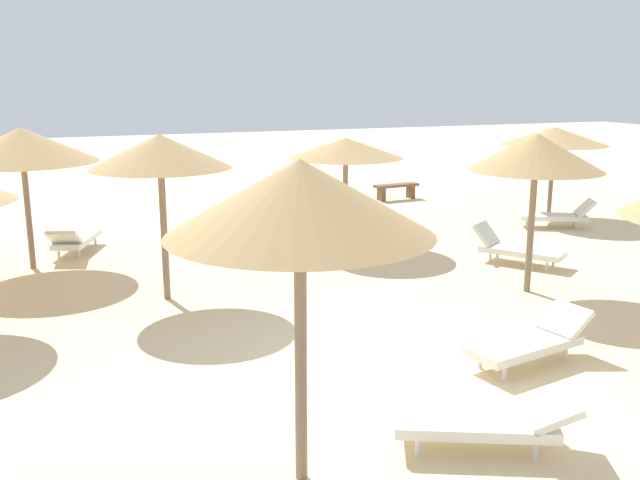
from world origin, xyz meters
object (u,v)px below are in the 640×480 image
Objects in this scene: lounger_2 at (558,215)px; bench_0 at (396,189)px; lounger_4 at (531,341)px; parasol_9 at (346,148)px; parasol_1 at (22,145)px; lounger_0 at (487,421)px; parasol_2 at (554,136)px; lounger_1 at (75,239)px; lounger_3 at (516,248)px; parasol_3 at (536,153)px; parasol_7 at (160,152)px; parasol_0 at (300,199)px.

lounger_2 is 5.68m from bench_0.
parasol_9 is at bearing 87.55° from lounger_4.
lounger_0 is at bearing -64.16° from parasol_1.
parasol_2 is 1.46× the size of lounger_2.
bench_0 is at bearing 110.25° from lounger_2.
parasol_9 reaches higher than parasol_2.
lounger_1 is 9.61m from lounger_3.
parasol_3 is 4.84m from parasol_9.
lounger_1 is 1.01× the size of lounger_4.
parasol_2 is 5.25m from bench_0.
parasol_7 is 1.53× the size of lounger_3.
parasol_0 reaches higher than parasol_2.
parasol_9 is at bearing -14.09° from lounger_1.
parasol_9 is 1.70× the size of bench_0.
parasol_0 is 9.64m from parasol_1.
parasol_1 reaches higher than parasol_2.
parasol_0 reaches higher than lounger_2.
lounger_1 is 1.06× the size of lounger_3.
parasol_2 is 1.43× the size of lounger_1.
parasol_1 is at bearing 176.00° from parasol_9.
lounger_1 is at bearing 153.53° from lounger_3.
parasol_3 is 1.45× the size of lounger_4.
parasol_0 is at bearing -139.65° from lounger_2.
lounger_2 is at bearing 45.67° from parasol_3.
parasol_2 is at bearing 48.63° from lounger_0.
parasol_2 is at bearing 2.32° from parasol_1.
lounger_2 is at bearing 48.57° from lounger_4.
parasol_7 is at bearing 92.78° from parasol_0.
parasol_7 is 1.12× the size of parasol_9.
parasol_7 is 1.49× the size of lounger_2.
parasol_9 is at bearing -171.26° from parasol_2.
bench_0 is at bearing 23.41° from parasol_1.
parasol_9 is at bearing 110.70° from parasol_3.
parasol_0 is 16.35m from bench_0.
lounger_0 is (4.58, -9.46, -2.21)m from parasol_1.
parasol_0 is 7.33m from parasol_3.
parasol_0 is 10.73m from lounger_1.
parasol_0 is 1.07× the size of parasol_1.
parasol_9 reaches higher than lounger_0.
lounger_4 is (3.91, 1.56, -2.48)m from parasol_0.
bench_0 is (9.85, 3.64, 0.03)m from lounger_1.
parasol_2 is 12.67m from lounger_1.
parasol_0 is 1.62× the size of lounger_2.
parasol_3 is at bearing -30.48° from parasol_1.
parasol_1 is at bearing -177.68° from parasol_2.
parasol_2 reaches higher than bench_0.
bench_0 is at bearing 123.04° from parasol_2.
parasol_2 is 1.10× the size of parasol_9.
lounger_4 is (4.22, -4.68, -2.29)m from parasol_7.
parasol_3 is 1.44× the size of lounger_1.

